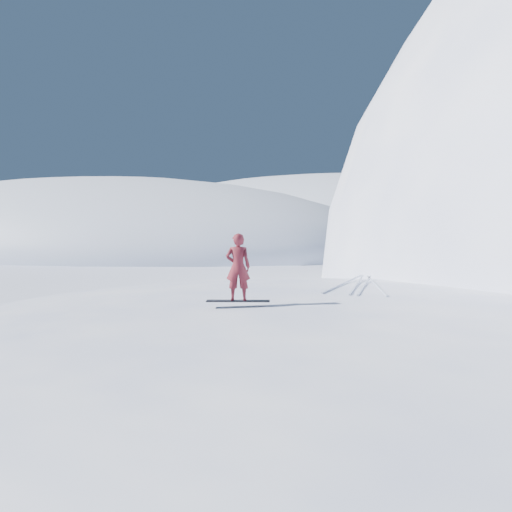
{
  "coord_description": "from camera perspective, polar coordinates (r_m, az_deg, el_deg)",
  "views": [
    {
      "loc": [
        3.88,
        -11.81,
        4.2
      ],
      "look_at": [
        -2.16,
        0.1,
        3.5
      ],
      "focal_mm": 35.0,
      "sensor_mm": 36.0,
      "label": 1
    }
  ],
  "objects": [
    {
      "name": "vapor_plume",
      "position": [
        82.99,
        -24.41,
        -0.17
      ],
      "size": [
        11.18,
        8.94,
        7.83
      ],
      "primitive_type": "ellipsoid",
      "color": "white",
      "rests_on": "ground"
    },
    {
      "name": "far_ridge_a",
      "position": [
        103.11,
        -18.92,
        0.5
      ],
      "size": [
        120.0,
        70.0,
        28.0
      ],
      "primitive_type": "ellipsoid",
      "color": "white",
      "rests_on": "ground"
    },
    {
      "name": "near_ridge",
      "position": [
        15.66,
        15.66,
        -12.67
      ],
      "size": [
        36.0,
        28.0,
        4.8
      ],
      "primitive_type": "ellipsoid",
      "color": "white",
      "rests_on": "ground"
    },
    {
      "name": "wind_bumps",
      "position": [
        15.21,
        9.08,
        -13.07
      ],
      "size": [
        16.0,
        14.4,
        1.0
      ],
      "color": "white",
      "rests_on": "ground"
    },
    {
      "name": "ground",
      "position": [
        13.12,
        8.54,
        -15.7
      ],
      "size": [
        400.0,
        400.0,
        0.0
      ],
      "primitive_type": "plane",
      "color": "white",
      "rests_on": "ground"
    },
    {
      "name": "board_tracks",
      "position": [
        17.11,
        11.86,
        -3.04
      ],
      "size": [
        2.33,
        5.99,
        0.04
      ],
      "color": "silver",
      "rests_on": "ground"
    },
    {
      "name": "snowboard",
      "position": [
        12.6,
        -2.06,
        -5.15
      ],
      "size": [
        1.57,
        0.96,
        0.03
      ],
      "primitive_type": "cube",
      "rotation": [
        0.0,
        0.0,
        0.45
      ],
      "color": "black",
      "rests_on": "near_ridge"
    },
    {
      "name": "far_ridge_c",
      "position": [
        129.54,
        7.07,
        1.12
      ],
      "size": [
        140.0,
        90.0,
        36.0
      ],
      "primitive_type": "ellipsoid",
      "color": "white",
      "rests_on": "ground"
    },
    {
      "name": "snowboarder",
      "position": [
        12.51,
        -2.07,
        -1.26
      ],
      "size": [
        0.73,
        0.63,
        1.69
      ],
      "primitive_type": "imported",
      "rotation": [
        0.0,
        0.0,
        3.59
      ],
      "color": "maroon",
      "rests_on": "snowboard"
    }
  ]
}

